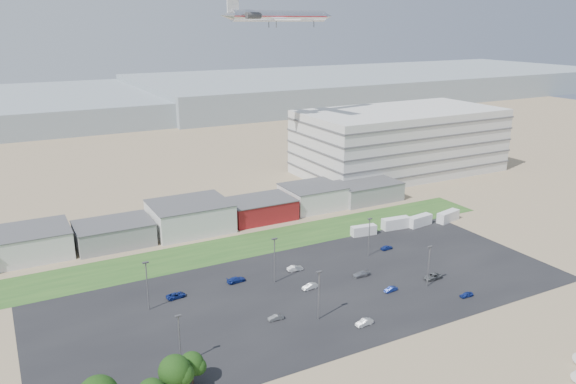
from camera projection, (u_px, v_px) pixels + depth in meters
ground at (342, 340)px, 107.23m from camera, size 700.00×700.00×0.00m
parking_lot at (311, 292)px, 126.34m from camera, size 120.00×50.00×0.01m
grass_strip at (235, 247)px, 151.05m from camera, size 160.00×16.00×0.02m
hills_backdrop at (139, 102)px, 389.48m from camera, size 700.00×200.00×9.00m
building_row at (153, 222)px, 158.21m from camera, size 170.00×20.00×8.00m
parking_garage at (400, 141)px, 224.34m from camera, size 80.00×40.00×25.00m
box_trailer_a at (364, 230)px, 159.57m from camera, size 7.62×3.22×2.77m
box_trailer_b at (396, 223)px, 164.59m from camera, size 8.81×3.56×3.22m
box_trailer_c at (420, 221)px, 166.87m from camera, size 8.52×3.66×3.09m
box_trailer_d at (448, 216)px, 170.53m from camera, size 8.68×4.38×3.12m
tree_right at (175, 374)px, 89.88m from camera, size 5.64×5.64×8.46m
tree_near at (192, 366)px, 93.36m from camera, size 4.46×4.46×6.69m
lightpole_front_l at (180, 341)px, 97.98m from camera, size 1.16×0.48×9.88m
lightpole_front_m at (319, 296)px, 113.25m from camera, size 1.25×0.52×10.65m
lightpole_front_r at (429, 266)px, 127.60m from camera, size 1.16×0.48×9.89m
lightpole_back_l at (147, 286)px, 116.98m from camera, size 1.29×0.54×10.92m
lightpole_back_m at (275, 261)px, 129.42m from camera, size 1.29×0.54×10.97m
lightpole_back_r at (369, 237)px, 144.38m from camera, size 1.21×0.50×10.25m
airliner at (280, 16)px, 192.75m from camera, size 52.14×39.53×14.08m
parked_car_0 at (433, 276)px, 132.45m from camera, size 4.67×2.18×1.30m
parked_car_1 at (391, 289)px, 126.32m from camera, size 3.46×1.54×1.10m
parked_car_2 at (466, 295)px, 123.88m from camera, size 3.25×1.46×1.09m
parked_car_4 at (276, 318)px, 114.30m from camera, size 3.36×1.34×1.09m
parked_car_6 at (236, 280)px, 130.80m from camera, size 4.61×2.16×1.30m
parked_car_7 at (310, 286)px, 127.51m from camera, size 3.92×1.74×1.25m
parked_car_8 at (387, 247)px, 149.53m from camera, size 3.54×1.62×1.18m
parked_car_9 at (176, 295)px, 123.39m from camera, size 4.54×2.49×1.21m
parked_car_11 at (295, 268)px, 136.83m from camera, size 4.05×1.73×1.30m
parked_car_12 at (361, 274)px, 133.78m from camera, size 4.35×1.92×1.24m
parked_car_13 at (364, 322)px, 112.27m from camera, size 3.92×1.64×1.26m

